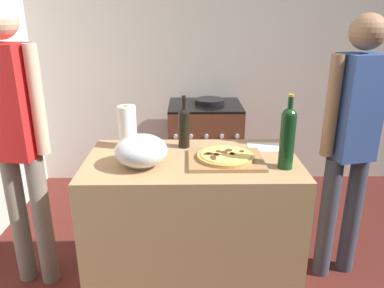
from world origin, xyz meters
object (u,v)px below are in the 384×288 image
paper_towel_roll (127,127)px  wine_bottle_amber (288,136)px  wine_bottle_dark (184,126)px  person_in_red (352,135)px  pizza (226,156)px  person_in_stripes (16,133)px  stove (205,150)px  mixing_bowl (141,151)px

paper_towel_roll → wine_bottle_amber: 0.92m
wine_bottle_dark → person_in_red: size_ratio=0.19×
pizza → paper_towel_roll: (-0.56, 0.23, 0.09)m
pizza → person_in_stripes: 1.22m
pizza → person_in_red: size_ratio=0.18×
pizza → person_in_red: bearing=18.1°
wine_bottle_amber → person_in_stripes: bearing=168.7°
wine_bottle_dark → stove: 1.37m
wine_bottle_amber → person_in_stripes: 1.53m
wine_bottle_amber → mixing_bowl: bearing=177.3°
pizza → mixing_bowl: (-0.44, -0.06, 0.05)m
mixing_bowl → stove: bearing=75.0°
wine_bottle_dark → person_in_red: person_in_red is taller
wine_bottle_amber → person_in_red: bearing=35.5°
pizza → person_in_stripes: size_ratio=0.18×
paper_towel_roll → mixing_bowl: bearing=-69.0°
pizza → person_in_stripes: person_in_stripes is taller
mixing_bowl → paper_towel_roll: (-0.11, 0.29, 0.04)m
mixing_bowl → person_in_red: 1.27m
stove → person_in_stripes: (-1.16, -1.24, 0.57)m
pizza → wine_bottle_dark: 0.34m
wine_bottle_dark → stove: size_ratio=0.34×
mixing_bowl → person_in_stripes: bearing=160.7°
pizza → wine_bottle_dark: size_ratio=0.99×
wine_bottle_amber → stove: size_ratio=0.42×
stove → person_in_red: 1.55m
wine_bottle_dark → wine_bottle_amber: 0.62m
stove → pizza: bearing=-88.4°
paper_towel_roll → wine_bottle_amber: wine_bottle_amber is taller
paper_towel_roll → person_in_stripes: bearing=-177.6°
mixing_bowl → person_in_stripes: (-0.75, 0.26, 0.02)m
stove → person_in_red: (0.83, -1.19, 0.53)m
stove → wine_bottle_amber: bearing=-77.6°
stove → mixing_bowl: bearing=-105.0°
pizza → wine_bottle_amber: bearing=-17.0°
mixing_bowl → stove: mixing_bowl is taller
pizza → person_in_red: 0.83m
mixing_bowl → person_in_red: size_ratio=0.16×
paper_towel_roll → stove: size_ratio=0.27×
paper_towel_roll → person_in_stripes: (-0.64, -0.03, -0.02)m
mixing_bowl → wine_bottle_amber: wine_bottle_amber is taller
pizza → mixing_bowl: 0.45m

